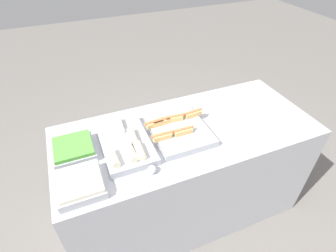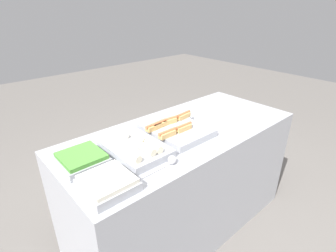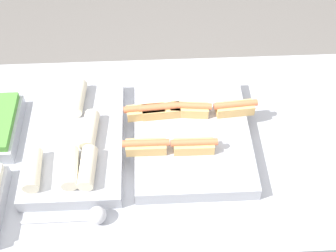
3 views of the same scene
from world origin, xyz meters
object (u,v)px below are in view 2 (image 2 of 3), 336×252
object	(u,v)px
tray_hotdogs	(175,129)
serving_spoon_near	(170,161)
tray_side_back	(82,160)
tray_wraps	(134,146)
tray_side_front	(108,183)

from	to	relation	value
tray_hotdogs	serving_spoon_near	xyz separation A→B (m)	(-0.30, -0.28, -0.01)
tray_hotdogs	tray_side_back	xyz separation A→B (m)	(-0.69, 0.06, 0.00)
tray_wraps	tray_hotdogs	bearing A→B (deg)	2.16
tray_side_front	serving_spoon_near	world-z (taller)	tray_side_front
tray_side_front	tray_hotdogs	bearing A→B (deg)	19.18
tray_side_back	serving_spoon_near	xyz separation A→B (m)	(0.39, -0.34, -0.01)
tray_side_back	serving_spoon_near	distance (m)	0.52
tray_side_back	serving_spoon_near	bearing A→B (deg)	-41.32
tray_side_back	tray_wraps	bearing A→B (deg)	-12.70
tray_wraps	tray_side_back	distance (m)	0.33
tray_hotdogs	tray_side_back	size ratio (longest dim) A/B	1.83
tray_hotdogs	tray_side_front	world-z (taller)	tray_hotdogs
tray_wraps	tray_side_front	size ratio (longest dim) A/B	1.90
serving_spoon_near	tray_hotdogs	bearing A→B (deg)	43.27
tray_hotdogs	tray_side_front	distance (m)	0.73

